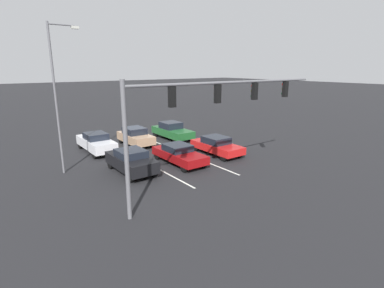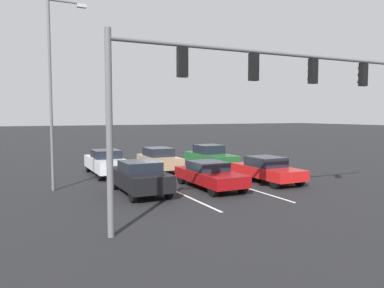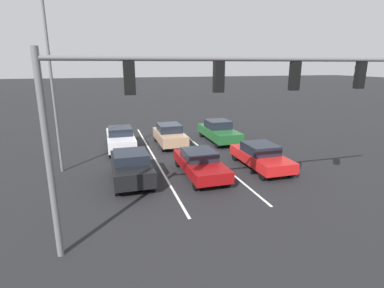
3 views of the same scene
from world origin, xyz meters
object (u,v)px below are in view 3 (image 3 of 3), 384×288
(car_red_leftlane_front, at_px, (261,156))
(street_lamp_right_shoulder, at_px, (55,74))
(car_white_rightlane_second, at_px, (120,138))
(car_black_rightlane_front, at_px, (131,166))
(car_maroon_midlane_front, at_px, (200,163))
(traffic_signal_gantry, at_px, (201,93))
(car_tan_midlane_second, at_px, (170,135))
(car_darkgreen_leftlane_second, at_px, (219,131))

(car_red_leftlane_front, distance_m, street_lamp_right_shoulder, 11.83)
(car_white_rightlane_second, bearing_deg, car_black_rightlane_front, 91.40)
(street_lamp_right_shoulder, bearing_deg, car_maroon_midlane_front, 158.21)
(traffic_signal_gantry, bearing_deg, car_black_rightlane_front, -71.62)
(car_red_leftlane_front, distance_m, traffic_signal_gantry, 8.72)
(car_black_rightlane_front, bearing_deg, car_red_leftlane_front, 179.48)
(car_tan_midlane_second, xyz_separation_m, car_white_rightlane_second, (3.49, 0.08, 0.01))
(car_tan_midlane_second, relative_size, traffic_signal_gantry, 0.32)
(car_red_leftlane_front, distance_m, car_darkgreen_leftlane_second, 6.42)
(car_darkgreen_leftlane_second, height_order, car_tan_midlane_second, car_darkgreen_leftlane_second)
(car_maroon_midlane_front, bearing_deg, car_tan_midlane_second, -88.06)
(street_lamp_right_shoulder, bearing_deg, car_black_rightlane_front, 142.93)
(traffic_signal_gantry, bearing_deg, car_darkgreen_leftlane_second, -114.30)
(car_black_rightlane_front, height_order, car_maroon_midlane_front, car_black_rightlane_front)
(car_black_rightlane_front, distance_m, car_maroon_midlane_front, 3.57)
(car_red_leftlane_front, height_order, street_lamp_right_shoulder, street_lamp_right_shoulder)
(car_darkgreen_leftlane_second, bearing_deg, car_black_rightlane_front, 41.39)
(car_black_rightlane_front, height_order, traffic_signal_gantry, traffic_signal_gantry)
(car_red_leftlane_front, xyz_separation_m, car_darkgreen_leftlane_second, (0.01, -6.42, 0.08))
(street_lamp_right_shoulder, bearing_deg, car_white_rightlane_second, -132.04)
(car_black_rightlane_front, height_order, street_lamp_right_shoulder, street_lamp_right_shoulder)
(car_maroon_midlane_front, height_order, traffic_signal_gantry, traffic_signal_gantry)
(car_black_rightlane_front, xyz_separation_m, car_maroon_midlane_front, (-3.56, 0.22, -0.10))
(car_tan_midlane_second, relative_size, street_lamp_right_shoulder, 0.44)
(car_tan_midlane_second, bearing_deg, car_maroon_midlane_front, 91.94)
(car_maroon_midlane_front, xyz_separation_m, traffic_signal_gantry, (1.72, 5.32, 4.15))
(car_red_leftlane_front, distance_m, car_tan_midlane_second, 7.41)
(car_darkgreen_leftlane_second, xyz_separation_m, car_white_rightlane_second, (7.36, 0.20, 0.01))
(car_tan_midlane_second, bearing_deg, car_white_rightlane_second, 1.37)
(car_darkgreen_leftlane_second, bearing_deg, car_white_rightlane_second, 1.55)
(car_red_leftlane_front, relative_size, car_white_rightlane_second, 0.94)
(car_black_rightlane_front, height_order, car_white_rightlane_second, car_white_rightlane_second)
(car_darkgreen_leftlane_second, relative_size, car_tan_midlane_second, 1.18)
(car_white_rightlane_second, relative_size, street_lamp_right_shoulder, 0.52)
(street_lamp_right_shoulder, bearing_deg, car_tan_midlane_second, -151.35)
(street_lamp_right_shoulder, bearing_deg, car_red_leftlane_front, 166.10)
(car_red_leftlane_front, relative_size, car_maroon_midlane_front, 0.97)
(car_darkgreen_leftlane_second, bearing_deg, car_maroon_midlane_front, 60.95)
(traffic_signal_gantry, bearing_deg, car_red_leftlane_front, -134.50)
(car_darkgreen_leftlane_second, bearing_deg, street_lamp_right_shoulder, 19.69)
(traffic_signal_gantry, distance_m, street_lamp_right_shoulder, 9.66)
(car_maroon_midlane_front, relative_size, car_tan_midlane_second, 1.15)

